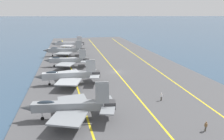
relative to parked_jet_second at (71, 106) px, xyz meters
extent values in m
plane|color=#334C66|center=(26.07, -14.26, -2.88)|extent=(2000.00, 2000.00, 0.00)
cube|color=#4C4C4F|center=(26.07, -14.26, -2.68)|extent=(179.25, 48.19, 0.40)
cube|color=yellow|center=(26.07, -27.51, -2.47)|extent=(161.21, 6.80, 0.01)
cube|color=yellow|center=(26.07, -14.26, -2.47)|extent=(161.33, 0.36, 0.01)
cube|color=yellow|center=(26.07, -1.01, -2.47)|extent=(161.05, 10.21, 0.01)
cube|color=gray|center=(0.07, 0.52, -0.02)|extent=(3.15, 12.12, 1.52)
cone|color=#5B5E60|center=(1.02, 7.44, -0.02)|extent=(1.74, 2.45, 1.44)
cube|color=#38383A|center=(-0.90, -6.56, -0.02)|extent=(2.00, 2.17, 1.29)
ellipsoid|color=#232D38|center=(0.57, 4.14, 0.70)|extent=(1.23, 3.01, 0.84)
cube|color=gray|center=(-3.15, 0.56, -0.51)|extent=(6.46, 6.64, 0.28)
cube|color=gray|center=(3.18, -0.32, -0.51)|extent=(5.40, 5.69, 0.28)
cube|color=gray|center=(-1.52, -5.16, 2.41)|extent=(1.30, 2.39, 3.29)
cube|color=gray|center=(0.06, -5.38, 2.41)|extent=(1.30, 2.39, 3.29)
cube|color=gray|center=(-2.98, -5.78, -0.02)|extent=(3.36, 3.02, 0.20)
cube|color=gray|center=(1.30, -6.37, -0.02)|extent=(2.88, 2.38, 0.20)
cylinder|color=#B2B2B7|center=(0.68, 4.95, -1.63)|extent=(0.16, 0.16, 1.70)
cylinder|color=black|center=(0.68, 4.95, -2.18)|extent=(0.30, 0.62, 0.60)
cylinder|color=#B2B2B7|center=(-1.15, -0.54, -1.63)|extent=(0.16, 0.16, 1.70)
cylinder|color=black|center=(-1.15, -0.54, -2.18)|extent=(0.30, 0.62, 0.60)
cylinder|color=#B2B2B7|center=(0.96, -0.83, -1.63)|extent=(0.16, 0.16, 1.70)
cylinder|color=black|center=(0.96, -0.83, -2.18)|extent=(0.30, 0.62, 0.60)
cube|color=#9EA3A8|center=(17.93, 0.56, -0.06)|extent=(2.30, 12.35, 1.69)
cone|color=#5B5E60|center=(18.29, 7.69, -0.06)|extent=(1.72, 2.40, 1.61)
cube|color=#38383A|center=(17.57, -6.73, -0.06)|extent=(2.04, 2.09, 1.44)
ellipsoid|color=#232D38|center=(18.12, 4.29, 0.74)|extent=(1.08, 3.03, 0.93)
cube|color=#9EA3A8|center=(14.41, 0.32, -0.61)|extent=(6.64, 6.63, 0.28)
cube|color=#9EA3A8|center=(21.42, -0.03, -0.61)|extent=(6.26, 6.24, 0.28)
cube|color=#9EA3A8|center=(16.75, -5.36, 2.21)|extent=(1.00, 2.36, 2.81)
cube|color=#9EA3A8|center=(18.53, -5.45, 2.21)|extent=(1.00, 2.36, 2.81)
cube|color=#9EA3A8|center=(15.35, -6.13, -0.06)|extent=(3.25, 2.89, 0.20)
cube|color=#9EA3A8|center=(19.84, -6.35, -0.06)|extent=(3.07, 2.65, 0.20)
cylinder|color=#B2B2B7|center=(18.16, 5.12, -1.69)|extent=(0.16, 0.16, 1.57)
cylinder|color=black|center=(18.16, 5.12, -2.18)|extent=(0.25, 0.61, 0.60)
cylinder|color=#B2B2B7|center=(16.69, -0.63, -1.69)|extent=(0.16, 0.16, 1.57)
cylinder|color=black|center=(16.69, -0.63, -2.18)|extent=(0.25, 0.61, 0.60)
cylinder|color=#B2B2B7|center=(19.06, -0.74, -1.69)|extent=(0.16, 0.16, 1.57)
cylinder|color=black|center=(19.06, -0.74, -2.18)|extent=(0.25, 0.61, 0.60)
cube|color=#93999E|center=(35.67, 0.80, -0.22)|extent=(3.53, 11.43, 1.55)
cone|color=#5B5E60|center=(36.83, 7.29, -0.22)|extent=(1.82, 2.37, 1.47)
cube|color=#38383A|center=(34.48, -5.83, -0.22)|extent=(2.07, 2.12, 1.31)
ellipsoid|color=#232D38|center=(36.28, 4.19, 0.51)|extent=(1.32, 2.87, 0.85)
cube|color=#93999E|center=(32.23, 1.03, -0.72)|extent=(6.85, 6.65, 0.28)
cube|color=#93999E|center=(38.97, -0.18, -0.72)|extent=(5.62, 5.24, 0.28)
cube|color=#93999E|center=(33.89, -4.48, 1.96)|extent=(1.24, 2.27, 2.79)
cube|color=#93999E|center=(35.49, -4.77, 1.96)|extent=(1.24, 2.27, 2.79)
cube|color=#93999E|center=(32.42, -5.00, -0.22)|extent=(3.37, 2.98, 0.20)
cube|color=#93999E|center=(36.70, -5.77, -0.22)|extent=(2.81, 2.15, 0.20)
cylinder|color=#B2B2B7|center=(36.41, 4.95, -1.74)|extent=(0.16, 0.16, 1.48)
cylinder|color=black|center=(36.41, 4.95, -2.18)|extent=(0.32, 0.63, 0.60)
cylinder|color=#B2B2B7|center=(34.40, -0.14, -1.74)|extent=(0.16, 0.16, 1.48)
cylinder|color=black|center=(34.40, -0.14, -2.18)|extent=(0.32, 0.63, 0.60)
cylinder|color=#B2B2B7|center=(36.53, -0.52, -1.74)|extent=(0.16, 0.16, 1.48)
cylinder|color=black|center=(36.53, -0.52, -2.18)|extent=(0.32, 0.63, 0.60)
cube|color=gray|center=(53.39, 1.79, 0.06)|extent=(3.16, 13.01, 1.72)
cone|color=#5B5E60|center=(54.23, 9.23, 0.06)|extent=(1.90, 2.61, 1.64)
cube|color=#38383A|center=(52.52, -5.83, 0.06)|extent=(2.20, 2.30, 1.46)
ellipsoid|color=#232D38|center=(53.83, 5.68, 0.88)|extent=(1.29, 3.22, 0.95)
cube|color=gray|center=(49.80, 1.76, -0.50)|extent=(7.01, 7.11, 0.28)
cube|color=gray|center=(56.88, 0.95, -0.50)|extent=(6.09, 6.24, 0.28)
cube|color=gray|center=(51.78, -4.34, 2.46)|extent=(1.21, 2.53, 3.04)
cube|color=gray|center=(53.58, -4.55, 2.46)|extent=(1.21, 2.53, 3.04)
cube|color=gray|center=(50.33, -5.06, 0.06)|extent=(3.38, 3.13, 0.20)
cube|color=gray|center=(54.83, -5.57, 0.06)|extent=(2.94, 2.61, 0.20)
cylinder|color=#B2B2B7|center=(53.93, 6.55, -1.64)|extent=(0.16, 0.16, 1.67)
cylinder|color=black|center=(53.93, 6.55, -2.18)|extent=(0.29, 0.62, 0.60)
cylinder|color=#B2B2B7|center=(52.04, 0.62, -1.64)|extent=(0.16, 0.16, 1.67)
cylinder|color=black|center=(52.04, 0.62, -2.18)|extent=(0.29, 0.62, 0.60)
cylinder|color=#B2B2B7|center=(54.44, 0.35, -1.64)|extent=(0.16, 0.16, 1.67)
cylinder|color=black|center=(54.44, 0.35, -2.18)|extent=(0.29, 0.62, 0.60)
cube|color=#A8AAAF|center=(71.32, 0.26, 0.13)|extent=(3.69, 12.57, 1.60)
cone|color=#5B5E60|center=(72.54, 7.40, 0.13)|extent=(1.89, 2.58, 1.52)
cube|color=#38383A|center=(70.06, -7.05, 0.13)|extent=(2.15, 2.30, 1.36)
ellipsoid|color=#232D38|center=(71.96, 4.00, 0.89)|extent=(1.38, 3.14, 0.88)
cube|color=#A8AAAF|center=(67.72, 0.45, -0.39)|extent=(7.26, 7.18, 0.28)
cube|color=#A8AAAF|center=(74.77, -0.76, -0.39)|extent=(5.94, 5.79, 0.28)
cube|color=#A8AAAF|center=(69.46, -5.58, 2.35)|extent=(1.27, 2.48, 2.80)
cube|color=#A8AAAF|center=(71.11, -5.87, 2.35)|extent=(1.27, 2.48, 2.80)
cube|color=#A8AAAF|center=(67.98, -6.18, 0.13)|extent=(3.43, 3.17, 0.20)
cube|color=#A8AAAF|center=(72.31, -6.93, 0.13)|extent=(2.81, 2.37, 0.20)
cylinder|color=#B2B2B7|center=(72.10, 4.83, -1.57)|extent=(0.16, 0.16, 1.81)
cylinder|color=black|center=(72.10, 4.83, -2.18)|extent=(0.32, 0.63, 0.60)
cylinder|color=#B2B2B7|center=(70.00, -0.80, -1.57)|extent=(0.16, 0.16, 1.81)
cylinder|color=black|center=(70.00, -0.80, -2.18)|extent=(0.32, 0.63, 0.60)
cylinder|color=#B2B2B7|center=(72.20, -1.18, -1.57)|extent=(0.16, 0.16, 1.81)
cylinder|color=black|center=(72.20, -1.18, -2.18)|extent=(0.32, 0.63, 0.60)
cylinder|color=#383328|center=(3.56, -18.52, -2.03)|extent=(0.24, 0.24, 0.89)
cube|color=white|center=(3.56, -18.52, -1.31)|extent=(0.38, 0.45, 0.55)
sphere|color=#9E7051|center=(3.56, -18.52, -0.91)|extent=(0.22, 0.22, 0.22)
sphere|color=white|center=(3.56, -18.52, -0.85)|extent=(0.24, 0.24, 0.24)
cylinder|color=#4C473D|center=(-8.29, -20.24, -2.07)|extent=(0.24, 0.24, 0.81)
cube|color=brown|center=(-8.29, -20.24, -1.40)|extent=(0.46, 0.42, 0.53)
sphere|color=tan|center=(-8.29, -20.24, -1.01)|extent=(0.22, 0.22, 0.22)
sphere|color=brown|center=(-8.29, -20.24, -0.95)|extent=(0.24, 0.24, 0.24)
camera|label=1|loc=(-31.77, -0.15, 15.36)|focal=32.00mm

